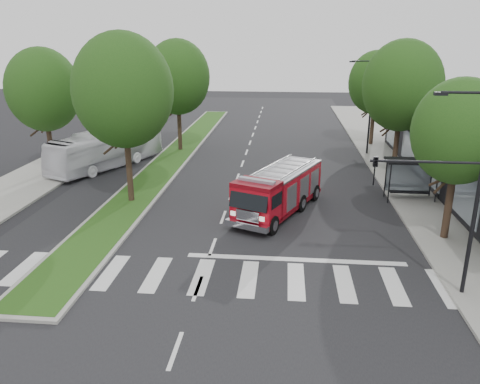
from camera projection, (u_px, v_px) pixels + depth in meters
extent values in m
plane|color=black|center=(213.00, 247.00, 22.79)|extent=(140.00, 140.00, 0.00)
cube|color=gray|center=(421.00, 190.00, 31.08)|extent=(5.00, 80.00, 0.15)
cube|color=gray|center=(34.00, 179.00, 33.55)|extent=(5.00, 80.00, 0.15)
cube|color=gray|center=(175.00, 155.00, 40.34)|extent=(3.00, 50.00, 0.14)
cube|color=#184914|center=(175.00, 154.00, 40.31)|extent=(2.60, 49.50, 0.02)
cylinder|color=black|center=(389.00, 184.00, 28.50)|extent=(0.08, 0.08, 2.50)
cylinder|color=black|center=(437.00, 185.00, 28.25)|extent=(0.08, 0.08, 2.50)
cylinder|color=black|center=(386.00, 178.00, 29.64)|extent=(0.08, 0.08, 2.50)
cylinder|color=black|center=(431.00, 179.00, 29.38)|extent=(0.08, 0.08, 2.50)
cube|color=black|center=(413.00, 161.00, 28.53)|extent=(3.20, 1.60, 0.12)
cube|color=#8C99A5|center=(408.00, 177.00, 29.59)|extent=(2.80, 0.04, 1.80)
cube|color=black|center=(409.00, 192.00, 29.16)|extent=(2.40, 0.40, 0.08)
cylinder|color=black|center=(449.00, 205.00, 23.05)|extent=(0.36, 0.36, 3.74)
ellipsoid|color=#13390F|center=(459.00, 131.00, 21.90)|extent=(4.40, 4.40, 5.06)
cylinder|color=black|center=(396.00, 145.00, 34.29)|extent=(0.36, 0.36, 4.40)
ellipsoid|color=#13390F|center=(402.00, 86.00, 32.94)|extent=(5.60, 5.60, 6.44)
cylinder|color=black|center=(372.00, 125.00, 43.81)|extent=(0.36, 0.36, 3.96)
ellipsoid|color=#13390F|center=(376.00, 82.00, 42.60)|extent=(5.00, 5.00, 5.75)
cylinder|color=black|center=(129.00, 166.00, 28.29)|extent=(0.36, 0.36, 4.62)
ellipsoid|color=#13390F|center=(123.00, 90.00, 26.88)|extent=(5.80, 5.80, 6.67)
cylinder|color=black|center=(180.00, 127.00, 41.56)|extent=(0.36, 0.36, 4.40)
ellipsoid|color=#13390F|center=(178.00, 77.00, 40.21)|extent=(5.60, 5.60, 6.44)
cylinder|color=black|center=(50.00, 145.00, 34.76)|extent=(0.36, 0.36, 4.18)
ellipsoid|color=#13390F|center=(43.00, 90.00, 33.48)|extent=(5.20, 5.20, 5.98)
cylinder|color=black|center=(477.00, 200.00, 17.27)|extent=(0.16, 0.16, 8.00)
cylinder|color=black|center=(468.00, 93.00, 16.13)|extent=(1.80, 0.10, 0.10)
cube|color=black|center=(441.00, 94.00, 16.23)|extent=(0.45, 0.20, 0.12)
cylinder|color=black|center=(426.00, 162.00, 17.02)|extent=(4.00, 0.10, 0.10)
imported|color=black|center=(375.00, 171.00, 17.31)|extent=(0.18, 0.22, 1.10)
cylinder|color=black|center=(370.00, 109.00, 39.49)|extent=(0.16, 0.16, 8.00)
cylinder|color=black|center=(363.00, 61.00, 38.35)|extent=(1.80, 0.10, 0.10)
cube|color=black|center=(352.00, 62.00, 38.45)|extent=(0.45, 0.20, 0.12)
cube|color=#65050D|center=(279.00, 205.00, 27.21)|extent=(5.25, 8.07, 0.23)
cube|color=#9B0815|center=(285.00, 185.00, 27.52)|extent=(4.51, 6.37, 1.86)
cube|color=#9B0815|center=(256.00, 203.00, 24.52)|extent=(2.80, 2.46, 1.95)
cube|color=#B2B2B7|center=(285.00, 169.00, 27.22)|extent=(4.51, 6.37, 0.11)
cylinder|color=#B2B2B7|center=(272.00, 165.00, 27.54)|extent=(2.32, 5.14, 0.09)
cylinder|color=#B2B2B7|center=(299.00, 168.00, 26.77)|extent=(2.32, 5.14, 0.09)
cube|color=silver|center=(247.00, 226.00, 23.91)|extent=(2.34, 1.26, 0.32)
cube|color=#8C99A5|center=(257.00, 181.00, 24.13)|extent=(2.00, 1.12, 0.17)
cylinder|color=black|center=(236.00, 218.00, 25.07)|extent=(0.71, 1.07, 1.02)
cylinder|color=black|center=(272.00, 225.00, 24.09)|extent=(0.71, 1.07, 1.02)
cylinder|color=black|center=(268.00, 197.00, 28.31)|extent=(0.71, 1.07, 1.02)
cylinder|color=black|center=(301.00, 203.00, 27.32)|extent=(0.71, 1.07, 1.02)
cylinder|color=black|center=(283.00, 188.00, 30.15)|extent=(0.71, 1.07, 1.02)
cylinder|color=black|center=(314.00, 193.00, 29.17)|extent=(0.71, 1.07, 1.02)
imported|color=silver|center=(107.00, 149.00, 36.51)|extent=(6.51, 10.61, 2.93)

